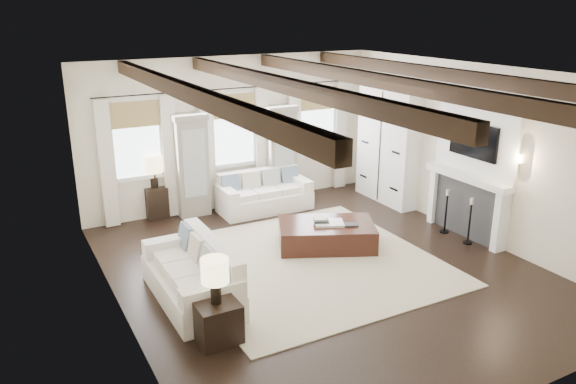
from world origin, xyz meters
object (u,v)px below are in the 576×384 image
ottoman (326,235)px  side_table_front (217,321)px  sofa_left (195,277)px  side_table_back (156,202)px  sofa_back (263,194)px

ottoman → side_table_front: bearing=-121.5°
ottoman → side_table_front: (-2.85, -1.88, 0.05)m
side_table_front → ottoman: bearing=33.5°
sofa_left → side_table_back: bearing=83.2°
sofa_back → sofa_left: bearing=-130.7°
ottoman → sofa_back: bearing=118.3°
side_table_back → sofa_left: bearing=-96.8°
sofa_back → side_table_front: 5.00m
sofa_left → side_table_front: size_ratio=3.81×
side_table_back → ottoman: bearing=-52.2°
sofa_left → side_table_front: sofa_left is taller
sofa_back → side_table_front: size_ratio=3.58×
sofa_left → ottoman: size_ratio=1.23×
sofa_left → ottoman: (2.72, 0.69, -0.13)m
sofa_back → sofa_left: (-2.59, -3.01, 0.02)m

